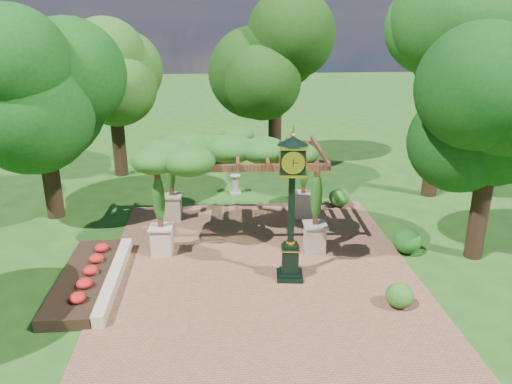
{
  "coord_description": "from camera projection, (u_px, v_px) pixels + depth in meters",
  "views": [
    {
      "loc": [
        -1.29,
        -13.59,
        7.93
      ],
      "look_at": [
        0.0,
        2.5,
        2.2
      ],
      "focal_mm": 35.0,
      "sensor_mm": 36.0,
      "label": 1
    }
  ],
  "objects": [
    {
      "name": "pedestal_clock",
      "position": [
        292.0,
        196.0,
        14.98
      ],
      "size": [
        1.01,
        1.01,
        4.7
      ],
      "rotation": [
        0.0,
        0.0,
        -0.1
      ],
      "color": "black",
      "rests_on": "brick_plaza"
    },
    {
      "name": "tree_north",
      "position": [
        276.0,
        58.0,
        26.76
      ],
      "size": [
        4.44,
        4.44,
        8.39
      ],
      "color": "black",
      "rests_on": "ground"
    },
    {
      "name": "tree_west_far",
      "position": [
        112.0,
        72.0,
        24.53
      ],
      "size": [
        3.75,
        3.75,
        7.74
      ],
      "color": "#2E2112",
      "rests_on": "ground"
    },
    {
      "name": "tree_west_near",
      "position": [
        38.0,
        84.0,
        19.01
      ],
      "size": [
        4.42,
        4.42,
        7.97
      ],
      "color": "#352215",
      "rests_on": "ground"
    },
    {
      "name": "tree_east_far",
      "position": [
        447.0,
        44.0,
        21.07
      ],
      "size": [
        4.74,
        4.74,
        9.9
      ],
      "color": "#321F13",
      "rests_on": "ground"
    },
    {
      "name": "flower_bed",
      "position": [
        85.0,
        279.0,
        15.51
      ],
      "size": [
        1.5,
        5.0,
        0.36
      ],
      "primitive_type": "cube",
      "color": "red",
      "rests_on": "ground"
    },
    {
      "name": "shrub_back",
      "position": [
        339.0,
        197.0,
        21.73
      ],
      "size": [
        1.04,
        1.04,
        0.81
      ],
      "primitive_type": "ellipsoid",
      "rotation": [
        0.0,
        0.0,
        0.18
      ],
      "color": "#235F1B",
      "rests_on": "brick_plaza"
    },
    {
      "name": "shrub_front",
      "position": [
        400.0,
        295.0,
        14.2
      ],
      "size": [
        0.92,
        0.92,
        0.72
      ],
      "primitive_type": "ellipsoid",
      "rotation": [
        0.0,
        0.0,
        0.16
      ],
      "color": "#2A5E1B",
      "rests_on": "brick_plaza"
    },
    {
      "name": "border_wall",
      "position": [
        115.0,
        277.0,
        15.57
      ],
      "size": [
        0.35,
        5.0,
        0.4
      ],
      "primitive_type": "cube",
      "color": "#C6B793",
      "rests_on": "ground"
    },
    {
      "name": "pergola",
      "position": [
        237.0,
        153.0,
        18.09
      ],
      "size": [
        6.36,
        4.14,
        3.91
      ],
      "rotation": [
        0.0,
        0.0,
        -0.04
      ],
      "color": "#C7B494",
      "rests_on": "brick_plaza"
    },
    {
      "name": "ground",
      "position": [
        262.0,
        285.0,
        15.52
      ],
      "size": [
        120.0,
        120.0,
        0.0
      ],
      "primitive_type": "plane",
      "color": "#1E4714",
      "rests_on": "ground"
    },
    {
      "name": "shrub_mid",
      "position": [
        407.0,
        241.0,
        17.45
      ],
      "size": [
        1.22,
        1.22,
        0.89
      ],
      "primitive_type": "ellipsoid",
      "rotation": [
        0.0,
        0.0,
        0.27
      ],
      "color": "#195117",
      "rests_on": "brick_plaza"
    },
    {
      "name": "brick_plaza",
      "position": [
        260.0,
        269.0,
        16.45
      ],
      "size": [
        10.0,
        12.0,
        0.04
      ],
      "primitive_type": "cube",
      "color": "brown",
      "rests_on": "ground"
    },
    {
      "name": "sundial",
      "position": [
        235.0,
        185.0,
        23.39
      ],
      "size": [
        0.53,
        0.53,
        0.9
      ],
      "rotation": [
        0.0,
        0.0,
        0.06
      ],
      "color": "#9C9C93",
      "rests_on": "ground"
    },
    {
      "name": "tree_east_near",
      "position": [
        494.0,
        120.0,
        15.77
      ],
      "size": [
        3.59,
        3.59,
        7.04
      ],
      "color": "#322014",
      "rests_on": "ground"
    }
  ]
}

